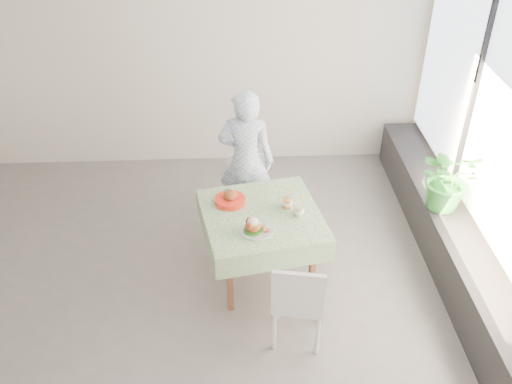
{
  "coord_description": "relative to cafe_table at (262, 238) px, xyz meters",
  "views": [
    {
      "loc": [
        0.69,
        -3.87,
        3.82
      ],
      "look_at": [
        0.89,
        0.31,
        0.95
      ],
      "focal_mm": 40.0,
      "sensor_mm": 36.0,
      "label": 1
    }
  ],
  "objects": [
    {
      "name": "floor",
      "position": [
        -0.94,
        -0.26,
        -0.46
      ],
      "size": [
        6.0,
        6.0,
        0.0
      ],
      "primitive_type": "plane",
      "color": "#5E5B59",
      "rests_on": "ground"
    },
    {
      "name": "wall_back",
      "position": [
        -0.94,
        2.24,
        0.94
      ],
      "size": [
        6.0,
        0.02,
        2.8
      ],
      "primitive_type": "cube",
      "color": "silver",
      "rests_on": "ground"
    },
    {
      "name": "window_ledge",
      "position": [
        1.86,
        -0.26,
        -0.21
      ],
      "size": [
        0.4,
        4.8,
        0.5
      ],
      "primitive_type": "cube",
      "color": "black",
      "rests_on": "ground"
    },
    {
      "name": "cafe_table",
      "position": [
        0.0,
        0.0,
        0.0
      ],
      "size": [
        1.21,
        1.21,
        0.74
      ],
      "color": "brown",
      "rests_on": "ground"
    },
    {
      "name": "chair_far",
      "position": [
        -0.08,
        0.74,
        -0.21
      ],
      "size": [
        0.45,
        0.45,
        0.82
      ],
      "color": "white",
      "rests_on": "ground"
    },
    {
      "name": "chair_near",
      "position": [
        0.26,
        -0.79,
        -0.19
      ],
      "size": [
        0.48,
        0.48,
        0.88
      ],
      "color": "white",
      "rests_on": "ground"
    },
    {
      "name": "diner",
      "position": [
        -0.11,
        0.84,
        0.33
      ],
      "size": [
        0.64,
        0.48,
        1.58
      ],
      "primitive_type": "imported",
      "rotation": [
        0.0,
        0.0,
        2.96
      ],
      "color": "#93B5EB",
      "rests_on": "ground"
    },
    {
      "name": "main_dish",
      "position": [
        -0.08,
        -0.27,
        0.33
      ],
      "size": [
        0.29,
        0.29,
        0.15
      ],
      "color": "white",
      "rests_on": "cafe_table"
    },
    {
      "name": "juice_cup_orange",
      "position": [
        0.24,
        0.08,
        0.35
      ],
      "size": [
        0.1,
        0.1,
        0.28
      ],
      "color": "white",
      "rests_on": "cafe_table"
    },
    {
      "name": "juice_cup_lemonade",
      "position": [
        0.33,
        -0.04,
        0.34
      ],
      "size": [
        0.1,
        0.1,
        0.27
      ],
      "color": "white",
      "rests_on": "cafe_table"
    },
    {
      "name": "second_dish",
      "position": [
        -0.28,
        0.19,
        0.32
      ],
      "size": [
        0.29,
        0.29,
        0.14
      ],
      "color": "red",
      "rests_on": "cafe_table"
    },
    {
      "name": "potted_plant",
      "position": [
        1.83,
        0.37,
        0.37
      ],
      "size": [
        0.68,
        0.62,
        0.66
      ],
      "primitive_type": "imported",
      "rotation": [
        0.0,
        0.0,
        0.19
      ],
      "color": "#2A7A28",
      "rests_on": "window_ledge"
    }
  ]
}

